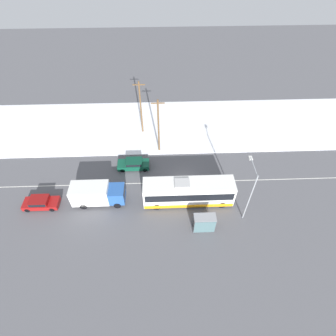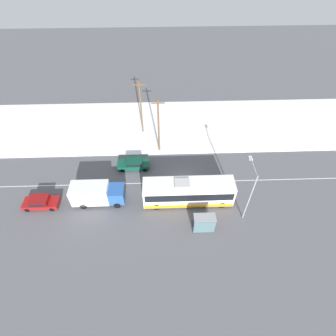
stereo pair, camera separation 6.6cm
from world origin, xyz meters
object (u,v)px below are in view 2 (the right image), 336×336
at_px(bus_shelter, 205,223).
at_px(utility_pole_snowlot, 141,108).
at_px(parked_car_near_truck, 40,202).
at_px(streetlamp, 250,188).
at_px(pedestrian_at_stop, 197,216).
at_px(utility_pole_roadside, 159,126).
at_px(sedan_car, 134,164).
at_px(city_bus, 188,192).
at_px(box_truck, 97,193).

relative_size(bus_shelter, utility_pole_snowlot, 0.28).
height_order(parked_car_near_truck, streetlamp, streetlamp).
bearing_deg(pedestrian_at_stop, utility_pole_roadside, 108.50).
relative_size(sedan_car, parked_car_near_truck, 1.03).
bearing_deg(parked_car_near_truck, sedan_car, 29.26).
bearing_deg(city_bus, streetlamp, -18.26).
bearing_deg(utility_pole_roadside, pedestrian_at_stop, -71.50).
height_order(city_bus, sedan_car, city_bus).
bearing_deg(sedan_car, utility_pole_snowlot, -97.18).
relative_size(sedan_car, utility_pole_roadside, 0.50).
distance_m(bus_shelter, utility_pole_roadside, 15.13).
relative_size(parked_car_near_truck, utility_pole_snowlot, 0.48).
xyz_separation_m(parked_car_near_truck, utility_pole_snowlot, (12.22, 14.41, 3.89)).
distance_m(box_truck, streetlamp, 18.21).
relative_size(pedestrian_at_stop, utility_pole_roadside, 0.19).
relative_size(city_bus, streetlamp, 1.46).
bearing_deg(streetlamp, sedan_car, 148.85).
relative_size(city_bus, sedan_car, 2.50).
bearing_deg(pedestrian_at_stop, utility_pole_snowlot, 111.69).
bearing_deg(bus_shelter, streetlamp, 24.12).
height_order(city_bus, box_truck, city_bus).
distance_m(sedan_car, utility_pole_roadside, 6.37).
xyz_separation_m(pedestrian_at_stop, utility_pole_roadside, (-4.25, 12.71, 3.56)).
relative_size(streetlamp, utility_pole_roadside, 0.86).
bearing_deg(sedan_car, city_bus, 139.59).
bearing_deg(parked_car_near_truck, utility_pole_snowlot, 49.72).
bearing_deg(utility_pole_snowlot, utility_pole_roadside, -60.23).
xyz_separation_m(box_truck, pedestrian_at_stop, (12.06, -3.35, -0.59)).
xyz_separation_m(city_bus, bus_shelter, (1.46, -4.37, -0.09)).
xyz_separation_m(city_bus, parked_car_near_truck, (-18.35, -0.17, -0.98)).
bearing_deg(box_truck, bus_shelter, -19.95).
height_order(parked_car_near_truck, bus_shelter, bus_shelter).
height_order(sedan_car, utility_pole_roadside, utility_pole_roadside).
relative_size(city_bus, utility_pole_snowlot, 1.24).
xyz_separation_m(sedan_car, parked_car_near_truck, (-11.19, -6.27, 0.00)).
relative_size(box_truck, sedan_car, 1.47).
xyz_separation_m(parked_car_near_truck, streetlamp, (24.81, -1.96, 4.07)).
relative_size(bus_shelter, utility_pole_roadside, 0.28).
bearing_deg(utility_pole_snowlot, streetlamp, -52.44).
relative_size(streetlamp, utility_pole_snowlot, 0.85).
xyz_separation_m(parked_car_near_truck, bus_shelter, (19.81, -4.20, 0.89)).
height_order(box_truck, pedestrian_at_stop, box_truck).
xyz_separation_m(city_bus, utility_pole_roadside, (-3.50, 9.63, 2.85)).
bearing_deg(utility_pole_roadside, streetlamp, -49.75).
relative_size(city_bus, parked_car_near_truck, 2.58).
height_order(sedan_car, streetlamp, streetlamp).
relative_size(city_bus, pedestrian_at_stop, 6.53).
height_order(box_truck, streetlamp, streetlamp).
distance_m(city_bus, box_truck, 11.31).
height_order(box_truck, utility_pole_roadside, utility_pole_roadside).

